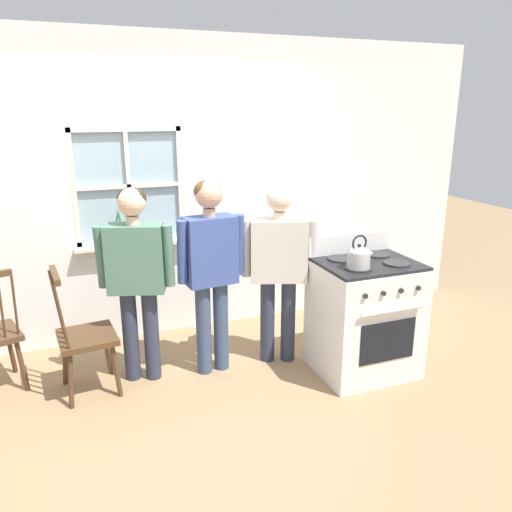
# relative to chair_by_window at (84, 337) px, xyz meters

# --- Properties ---
(ground_plane) EXTENTS (16.00, 16.00, 0.00)m
(ground_plane) POSITION_rel_chair_by_window_xyz_m (0.81, -0.51, -0.44)
(ground_plane) COLOR #937551
(wall_back) EXTENTS (6.40, 0.16, 2.70)m
(wall_back) POSITION_rel_chair_by_window_xyz_m (0.82, 0.89, 0.90)
(wall_back) COLOR white
(wall_back) RESTS_ON ground_plane
(chair_by_window) EXTENTS (0.44, 0.46, 0.97)m
(chair_by_window) POSITION_rel_chair_by_window_xyz_m (0.00, 0.00, 0.00)
(chair_by_window) COLOR #4C331E
(chair_by_window) RESTS_ON ground_plane
(person_elderly_left) EXTENTS (0.58, 0.32, 1.52)m
(person_elderly_left) POSITION_rel_chair_by_window_xyz_m (0.42, 0.05, 0.49)
(person_elderly_left) COLOR #2D3347
(person_elderly_left) RESTS_ON ground_plane
(person_teen_center) EXTENTS (0.55, 0.25, 1.56)m
(person_teen_center) POSITION_rel_chair_by_window_xyz_m (0.97, -0.03, 0.51)
(person_teen_center) COLOR #384766
(person_teen_center) RESTS_ON ground_plane
(person_adult_right) EXTENTS (0.60, 0.35, 1.49)m
(person_adult_right) POSITION_rel_chair_by_window_xyz_m (1.54, -0.06, 0.46)
(person_adult_right) COLOR #2D3347
(person_adult_right) RESTS_ON ground_plane
(stove) EXTENTS (0.76, 0.68, 1.08)m
(stove) POSITION_rel_chair_by_window_xyz_m (2.12, -0.45, 0.03)
(stove) COLOR white
(stove) RESTS_ON ground_plane
(kettle) EXTENTS (0.21, 0.17, 0.25)m
(kettle) POSITION_rel_chair_by_window_xyz_m (1.95, -0.58, 0.58)
(kettle) COLOR #B7B7BC
(kettle) RESTS_ON stove
(potted_plant) EXTENTS (0.14, 0.14, 0.34)m
(potted_plant) POSITION_rel_chair_by_window_xyz_m (0.38, 0.80, 0.57)
(potted_plant) COLOR beige
(potted_plant) RESTS_ON wall_back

